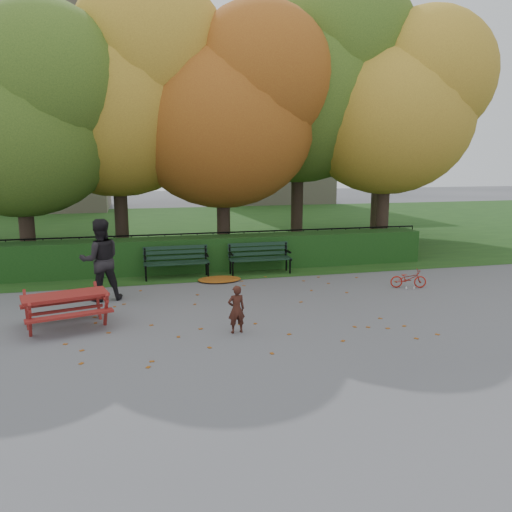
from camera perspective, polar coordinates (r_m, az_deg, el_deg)
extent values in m
plane|color=slate|center=(10.88, -0.44, -6.46)|extent=(90.00, 90.00, 0.00)
plane|color=#1A3C14|center=(24.43, -8.09, 3.15)|extent=(90.00, 90.00, 0.00)
cube|color=#9D927A|center=(36.94, -25.14, 16.51)|extent=(10.00, 7.00, 15.00)
cube|color=#9D927A|center=(39.59, 1.47, 14.87)|extent=(9.00, 6.00, 12.00)
cube|color=black|center=(15.05, -4.42, 0.35)|extent=(13.00, 0.90, 1.00)
cube|color=black|center=(15.90, -4.88, -0.63)|extent=(14.00, 0.04, 0.04)
cube|color=black|center=(15.75, -4.93, 2.65)|extent=(14.00, 0.04, 0.04)
cylinder|color=black|center=(15.65, -15.81, 0.37)|extent=(0.03, 0.03, 1.00)
cylinder|color=black|center=(15.82, -4.90, 0.86)|extent=(0.03, 0.03, 1.00)
cylinder|color=black|center=(16.55, 5.41, 1.29)|extent=(0.03, 0.03, 1.00)
cylinder|color=black|center=(18.00, 16.00, 1.69)|extent=(0.03, 0.03, 1.00)
cylinder|color=#2E2019|center=(16.31, -24.72, 3.09)|extent=(0.44, 0.44, 2.62)
ellipsoid|color=#314A19|center=(16.22, -25.52, 12.97)|extent=(5.60, 5.60, 5.04)
sphere|color=#314A19|center=(15.49, -22.73, 18.02)|extent=(4.20, 4.20, 4.20)
cylinder|color=#2E2019|center=(17.18, -15.16, 4.93)|extent=(0.44, 0.44, 3.15)
ellipsoid|color=olive|center=(17.19, -15.74, 16.19)|extent=(6.40, 6.40, 5.76)
sphere|color=olive|center=(16.62, -11.95, 21.58)|extent=(4.80, 4.80, 4.80)
cylinder|color=#2E2019|center=(16.66, -3.74, 4.51)|extent=(0.44, 0.44, 2.80)
ellipsoid|color=brown|center=(16.60, -3.87, 14.86)|extent=(6.00, 6.00, 5.40)
sphere|color=brown|center=(16.24, 0.44, 19.76)|extent=(4.50, 4.50, 4.50)
cylinder|color=#2E2019|center=(18.62, 4.71, 6.25)|extent=(0.44, 0.44, 3.50)
ellipsoid|color=#314A19|center=(18.70, 4.90, 17.77)|extent=(6.80, 6.80, 6.12)
sphere|color=#314A19|center=(18.58, 9.65, 22.50)|extent=(5.10, 5.10, 5.10)
cylinder|color=#2E2019|center=(18.34, 14.26, 5.05)|extent=(0.44, 0.44, 2.97)
ellipsoid|color=olive|center=(18.31, 14.74, 15.02)|extent=(5.80, 5.80, 5.22)
sphere|color=olive|center=(18.34, 19.03, 18.90)|extent=(4.35, 4.35, 4.35)
sphere|color=brown|center=(19.49, -27.01, 20.00)|extent=(4.95, 4.95, 4.95)
cylinder|color=#2E2019|center=(22.69, 13.56, 6.36)|extent=(0.44, 0.44, 3.15)
ellipsoid|color=#314A19|center=(22.70, 13.95, 14.88)|extent=(6.00, 6.00, 5.40)
sphere|color=#314A19|center=(22.69, 17.51, 18.14)|extent=(4.50, 4.50, 4.50)
cube|color=black|center=(13.85, -8.99, -0.93)|extent=(1.80, 0.12, 0.04)
cube|color=black|center=(14.03, -9.05, -0.78)|extent=(1.80, 0.12, 0.04)
cube|color=black|center=(14.20, -9.12, -0.64)|extent=(1.80, 0.12, 0.04)
cube|color=black|center=(14.27, -9.16, -0.14)|extent=(1.80, 0.05, 0.10)
cube|color=black|center=(14.24, -9.18, 0.46)|extent=(1.80, 0.05, 0.10)
cube|color=black|center=(14.22, -9.19, 0.97)|extent=(1.80, 0.05, 0.10)
cube|color=black|center=(13.99, -12.52, -1.02)|extent=(0.05, 0.55, 0.06)
cube|color=black|center=(14.21, -12.59, 0.08)|extent=(0.05, 0.05, 0.41)
cylinder|color=black|center=(13.85, -12.47, -1.98)|extent=(0.05, 0.05, 0.44)
cylinder|color=black|center=(14.21, -12.51, -1.67)|extent=(0.05, 0.05, 0.44)
cube|color=black|center=(13.97, -12.56, -0.20)|extent=(0.05, 0.45, 0.04)
cube|color=black|center=(14.12, -5.61, -0.70)|extent=(0.05, 0.55, 0.06)
cube|color=black|center=(14.34, -5.79, 0.39)|extent=(0.05, 0.05, 0.41)
cylinder|color=black|center=(13.99, -5.49, -1.65)|extent=(0.05, 0.05, 0.44)
cylinder|color=black|center=(14.34, -5.70, -1.34)|extent=(0.05, 0.05, 0.44)
cube|color=black|center=(14.10, -5.64, 0.11)|extent=(0.05, 0.45, 0.04)
cube|color=black|center=(14.24, 0.67, -0.47)|extent=(1.80, 0.12, 0.04)
cube|color=black|center=(14.42, 0.49, -0.33)|extent=(1.80, 0.12, 0.04)
cube|color=black|center=(14.59, 0.32, -0.20)|extent=(1.80, 0.12, 0.04)
cube|color=black|center=(14.65, 0.23, 0.29)|extent=(1.80, 0.05, 0.10)
cube|color=black|center=(14.62, 0.23, 0.87)|extent=(1.80, 0.05, 0.10)
cube|color=black|center=(14.60, 0.23, 1.37)|extent=(1.80, 0.05, 0.10)
cube|color=black|center=(14.24, -2.83, -0.57)|extent=(0.05, 0.55, 0.06)
cube|color=black|center=(14.45, -3.04, 0.51)|extent=(0.05, 0.05, 0.41)
cylinder|color=black|center=(14.10, -2.68, -1.50)|extent=(0.05, 0.05, 0.44)
cylinder|color=black|center=(14.45, -2.96, -1.21)|extent=(0.05, 0.05, 0.44)
cube|color=black|center=(14.22, -2.85, 0.24)|extent=(0.05, 0.45, 0.04)
cube|color=black|center=(14.65, 3.71, -0.25)|extent=(0.05, 0.55, 0.06)
cube|color=black|center=(14.86, 3.41, 0.79)|extent=(0.05, 0.05, 0.41)
cylinder|color=black|center=(14.52, 3.92, -1.16)|extent=(0.05, 0.05, 0.44)
cylinder|color=black|center=(14.86, 3.49, -0.88)|extent=(0.05, 0.05, 0.44)
cube|color=black|center=(14.63, 3.70, 0.53)|extent=(0.05, 0.45, 0.04)
cube|color=maroon|center=(10.45, -20.99, -4.24)|extent=(1.69, 1.04, 0.05)
cube|color=maroon|center=(10.01, -20.46, -6.40)|extent=(1.58, 0.62, 0.04)
cube|color=maroon|center=(11.02, -21.29, -4.91)|extent=(1.58, 0.62, 0.04)
cube|color=maroon|center=(10.09, -24.42, -6.78)|extent=(0.17, 0.45, 0.77)
cube|color=maroon|center=(10.84, -24.77, -5.62)|extent=(0.17, 0.45, 0.77)
cube|color=maroon|center=(10.40, -24.70, -4.98)|extent=(0.36, 1.16, 0.05)
cube|color=maroon|center=(10.26, -16.77, -5.97)|extent=(0.17, 0.45, 0.77)
cube|color=maroon|center=(11.00, -17.65, -4.89)|extent=(0.17, 0.45, 0.77)
cube|color=maroon|center=(10.57, -17.30, -4.22)|extent=(0.36, 1.16, 0.05)
cube|color=maroon|center=(10.52, -20.88, -5.80)|extent=(1.37, 0.41, 0.05)
ellipsoid|color=#6A310C|center=(13.69, -4.20, -2.67)|extent=(1.34, 1.06, 0.08)
imported|color=#3A1A12|center=(9.52, -2.26, -6.10)|extent=(0.36, 0.26, 0.93)
imported|color=black|center=(12.14, -17.36, -0.44)|extent=(1.05, 0.89, 1.93)
imported|color=#A0190E|center=(13.46, 17.02, -2.49)|extent=(0.97, 0.55, 0.48)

